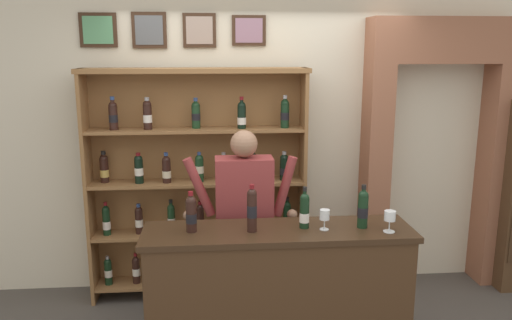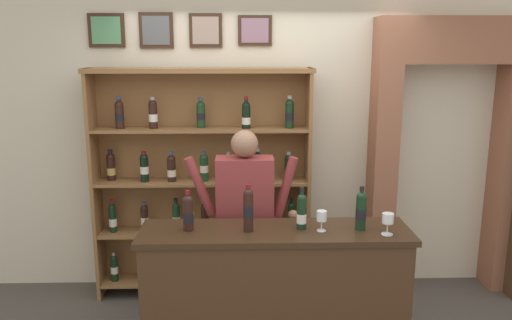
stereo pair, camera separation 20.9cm
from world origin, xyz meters
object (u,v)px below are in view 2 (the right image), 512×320
at_px(tasting_bottle_rosso, 188,212).
at_px(wine_glass_center, 322,217).
at_px(tasting_bottle_riserva, 248,209).
at_px(tasting_bottle_super_tuscan, 302,211).
at_px(tasting_bottle_bianco, 361,210).
at_px(wine_shelf, 202,180).
at_px(shopkeeper, 245,209).
at_px(tasting_counter, 275,298).
at_px(wine_glass_spare, 388,220).

height_order(tasting_bottle_rosso, wine_glass_center, tasting_bottle_rosso).
xyz_separation_m(tasting_bottle_rosso, tasting_bottle_riserva, (0.40, -0.03, 0.03)).
bearing_deg(tasting_bottle_rosso, tasting_bottle_super_tuscan, 0.58).
bearing_deg(tasting_bottle_riserva, tasting_bottle_bianco, 0.96).
relative_size(wine_shelf, shopkeeper, 1.27).
distance_m(tasting_counter, wine_glass_spare, 0.95).
bearing_deg(tasting_counter, tasting_bottle_riserva, -172.81).
relative_size(tasting_counter, tasting_bottle_rosso, 6.61).
xyz_separation_m(tasting_counter, tasting_bottle_rosso, (-0.58, 0.01, 0.63)).
distance_m(tasting_bottle_rosso, tasting_bottle_riserva, 0.40).
distance_m(tasting_counter, wine_glass_center, 0.67).
relative_size(shopkeeper, tasting_bottle_riserva, 4.97).
bearing_deg(tasting_bottle_rosso, wine_shelf, 89.40).
xyz_separation_m(wine_shelf, wine_glass_center, (0.87, -1.14, 0.04)).
relative_size(wine_shelf, wine_glass_center, 14.48).
distance_m(tasting_bottle_riserva, wine_glass_center, 0.49).
bearing_deg(shopkeeper, tasting_bottle_super_tuscan, -49.95).
distance_m(tasting_bottle_rosso, tasting_bottle_super_tuscan, 0.76).
xyz_separation_m(tasting_bottle_bianco, wine_glass_center, (-0.27, -0.02, -0.04)).
height_order(tasting_counter, shopkeeper, shopkeeper).
xyz_separation_m(tasting_bottle_super_tuscan, tasting_bottle_bianco, (0.39, -0.03, 0.01)).
relative_size(wine_shelf, wine_glass_spare, 13.98).
distance_m(wine_shelf, wine_glass_center, 1.44).
distance_m(tasting_bottle_bianco, wine_glass_center, 0.27).
relative_size(tasting_counter, tasting_bottle_riserva, 5.67).
relative_size(tasting_bottle_rosso, wine_glass_center, 1.97).
height_order(wine_glass_center, wine_glass_spare, wine_glass_spare).
relative_size(tasting_bottle_rosso, tasting_bottle_riserva, 0.86).
bearing_deg(shopkeeper, tasting_counter, -66.72).
bearing_deg(wine_glass_center, shopkeeper, 135.37).
relative_size(shopkeeper, wine_glass_spare, 11.02).
height_order(tasting_counter, tasting_bottle_rosso, tasting_bottle_rosso).
relative_size(tasting_counter, tasting_bottle_bianco, 6.10).
xyz_separation_m(shopkeeper, tasting_bottle_riserva, (0.02, -0.49, 0.16)).
bearing_deg(tasting_counter, wine_shelf, 117.22).
bearing_deg(wine_glass_center, tasting_bottle_super_tuscan, 158.92).
relative_size(wine_glass_center, wine_glass_spare, 0.97).
bearing_deg(tasting_bottle_riserva, tasting_counter, 7.19).
bearing_deg(tasting_bottle_riserva, tasting_bottle_rosso, 175.47).
distance_m(tasting_bottle_riserva, wine_glass_spare, 0.91).
bearing_deg(tasting_bottle_rosso, wine_glass_spare, -5.27).
bearing_deg(shopkeeper, tasting_bottle_rosso, -129.50).
bearing_deg(wine_glass_spare, tasting_bottle_rosso, 174.73).
height_order(wine_shelf, tasting_bottle_super_tuscan, wine_shelf).
distance_m(tasting_bottle_riserva, tasting_bottle_bianco, 0.75).
relative_size(tasting_counter, tasting_bottle_super_tuscan, 6.35).
height_order(tasting_bottle_super_tuscan, wine_glass_spare, tasting_bottle_super_tuscan).
distance_m(tasting_counter, tasting_bottle_riserva, 0.68).
bearing_deg(wine_glass_spare, wine_glass_center, 169.36).
distance_m(shopkeeper, tasting_bottle_super_tuscan, 0.60).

